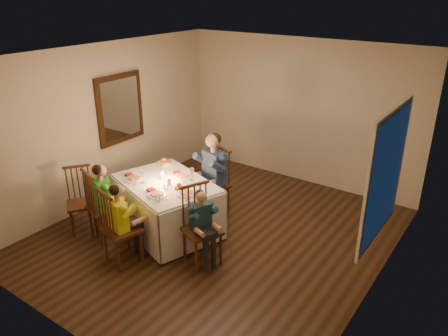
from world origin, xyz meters
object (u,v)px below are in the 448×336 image
Objects in this scene: chair_near_right at (125,260)px; child_green at (108,237)px; chair_adult at (213,212)px; child_teal at (203,261)px; adult at (213,212)px; serving_bowl at (165,163)px; child_yellow at (125,260)px; chair_end at (203,261)px; chair_near_left at (108,237)px; dining_table at (167,196)px; chair_extra at (85,230)px.

child_green is at bearing -7.92° from chair_near_right.
chair_adult and chair_near_right have the same top height.
chair_near_right is at bearing 147.60° from child_teal.
adult is at bearing -164.47° from chair_adult.
child_yellow is at bearing -70.88° from serving_bowl.
child_green is 5.37× the size of serving_bowl.
chair_near_left is at bearing 125.92° from chair_end.
child_teal is (0.87, 0.58, 0.00)m from chair_near_right.
serving_bowl is (0.15, 1.14, 0.82)m from chair_near_left.
dining_table reaches higher than chair_near_right.
dining_table is 8.33× the size of serving_bowl.
chair_extra is (-1.95, -0.39, 0.00)m from chair_end.
chair_near_right is 0.00m from child_yellow.
dining_table is 1.03m from adult.
child_teal is at bearing -149.62° from child_green.
chair_near_left is 1.00× the size of chair_end.
chair_extra is 1.09m from child_yellow.
chair_near_left is 0.81× the size of adult.
chair_end is at bearing -43.70° from chair_adult.
chair_near_right is (0.05, -0.93, -0.57)m from dining_table.
child_yellow reaches higher than chair_near_right.
child_yellow is at bearing -68.37° from dining_table.
chair_near_left is at bearing -7.92° from child_yellow.
child_green is (-0.81, -1.50, 0.00)m from adult.
child_yellow is 1.07× the size of child_teal.
chair_near_left reaches higher than chair_extra.
chair_adult is 1.00× the size of chair_near_right.
adult reaches higher than child_yellow.
child_yellow is at bearing 176.03° from chair_near_left.
chair_near_left is (-0.58, -0.67, -0.57)m from dining_table.
dining_table is 1.14m from child_teal.
child_green is 1.02× the size of child_yellow.
dining_table is at bearing -47.40° from serving_bowl.
child_yellow is 1.05m from child_teal.
chair_end is at bearing -131.89° from chair_near_right.
child_yellow is (-0.87, -0.58, 0.00)m from chair_end.
child_green is 0.69m from child_yellow.
serving_bowl is at bearing 82.88° from child_teal.
chair_end is 1.79m from serving_bowl.
chair_adult is 0.96× the size of child_yellow.
chair_end is at bearing -43.70° from adult.
adult reaches higher than child_teal.
child_yellow reaches higher than child_teal.
child_green reaches higher than chair_end.
child_teal is (-0.00, 0.00, 0.00)m from chair_end.
chair_end reaches higher than chair_extra.
adult is 1.38m from child_teal.
chair_near_left is 0.94× the size of child_green.
chair_near_left is 0.69m from child_yellow.
chair_near_right is at bearing -0.00° from child_yellow.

